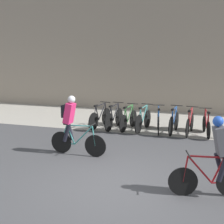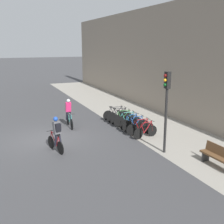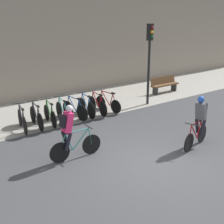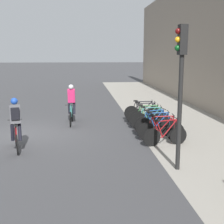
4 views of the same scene
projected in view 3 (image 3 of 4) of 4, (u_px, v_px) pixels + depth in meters
The scene contains 15 objects.
ground at pixel (154, 164), 9.40m from camera, with size 200.00×200.00×0.00m, color #3D3D3F.
kerb_strip at pixel (53, 110), 14.55m from camera, with size 44.00×4.50×0.01m, color gray.
building_facade at pixel (25, 21), 15.28m from camera, with size 44.00×0.60×7.85m, color gray.
cyclist_pink at pixel (70, 131), 9.42m from camera, with size 1.77×0.46×1.77m.
cyclist_grey at pixel (199, 119), 10.44m from camera, with size 1.61×0.59×1.76m.
parked_bike_0 at pixel (22, 120), 11.96m from camera, with size 0.49×1.71×0.98m.
parked_bike_1 at pixel (36, 117), 12.29m from camera, with size 0.46×1.74×0.99m.
parked_bike_2 at pixel (50, 115), 12.63m from camera, with size 0.46×1.67×0.97m.
parked_bike_3 at pixel (63, 112), 12.95m from camera, with size 0.46×1.69×0.99m.
parked_bike_4 at pixel (75, 109), 13.29m from camera, with size 0.46×1.63×0.98m.
parked_bike_5 at pixel (86, 107), 13.61m from camera, with size 0.46×1.67×0.99m.
parked_bike_6 at pixel (98, 105), 13.95m from camera, with size 0.46×1.70×0.97m.
parked_bike_7 at pixel (108, 103), 14.29m from camera, with size 0.46×1.60×0.95m.
traffic_light_pole at pixel (150, 50), 14.65m from camera, with size 0.26×0.30×3.85m.
bench at pixel (164, 84), 17.54m from camera, with size 1.85×0.44×0.89m.
Camera 3 is at (-6.06, -6.03, 4.41)m, focal length 50.00 mm.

